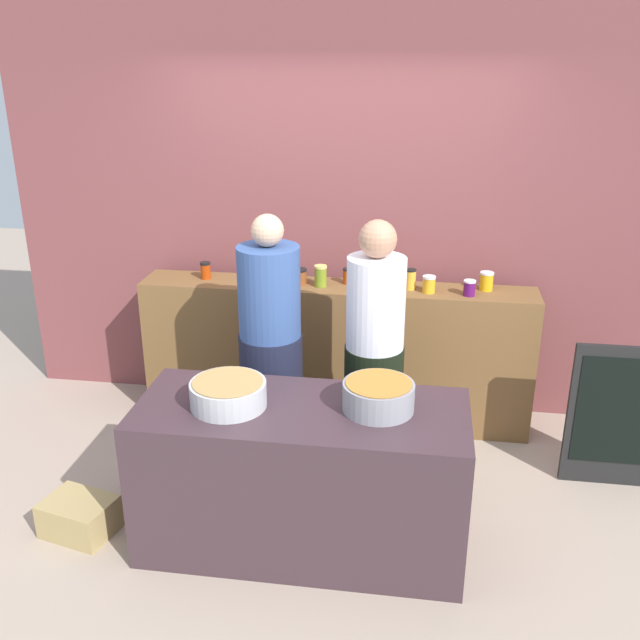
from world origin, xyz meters
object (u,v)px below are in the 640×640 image
(preserve_jar_5, at_px, (411,279))
(preserve_jar_6, at_px, (429,284))
(preserve_jar_2, at_px, (321,276))
(bread_crate, at_px, (79,516))
(preserve_jar_0, at_px, (206,270))
(cooking_pot_center, at_px, (378,396))
(preserve_jar_3, at_px, (348,276))
(cook_in_cap, at_px, (374,368))
(preserve_jar_4, at_px, (368,276))
(cook_with_tongs, at_px, (271,359))
(preserve_jar_1, at_px, (300,276))
(chalkboard_sign, at_px, (616,416))
(preserve_jar_7, at_px, (469,288))
(preserve_jar_8, at_px, (486,281))
(cooking_pot_left, at_px, (228,394))

(preserve_jar_5, relative_size, preserve_jar_6, 1.22)
(preserve_jar_2, xyz_separation_m, bread_crate, (-1.13, -1.48, -0.98))
(preserve_jar_0, height_order, cooking_pot_center, preserve_jar_0)
(preserve_jar_3, bearing_deg, preserve_jar_0, -177.94)
(preserve_jar_5, xyz_separation_m, bread_crate, (-1.74, -1.51, -0.98))
(preserve_jar_0, distance_m, cook_in_cap, 1.48)
(preserve_jar_4, distance_m, cook_with_tongs, 0.96)
(preserve_jar_1, relative_size, preserve_jar_2, 0.76)
(cooking_pot_center, bearing_deg, cook_in_cap, 96.06)
(preserve_jar_5, relative_size, chalkboard_sign, 0.15)
(preserve_jar_0, bearing_deg, cook_with_tongs, -48.55)
(cooking_pot_center, bearing_deg, bread_crate, -174.89)
(preserve_jar_7, bearing_deg, preserve_jar_3, 171.01)
(preserve_jar_5, bearing_deg, cook_in_cap, -104.13)
(cook_in_cap, bearing_deg, preserve_jar_6, 65.53)
(cook_in_cap, bearing_deg, preserve_jar_8, 48.63)
(preserve_jar_1, distance_m, preserve_jar_3, 0.33)
(preserve_jar_5, bearing_deg, bread_crate, -139.00)
(bread_crate, relative_size, chalkboard_sign, 0.41)
(preserve_jar_5, xyz_separation_m, chalkboard_sign, (1.27, -0.58, -0.62))
(preserve_jar_3, height_order, preserve_jar_8, preserve_jar_8)
(cooking_pot_center, xyz_separation_m, chalkboard_sign, (1.38, 0.79, -0.43))
(preserve_jar_6, xyz_separation_m, cook_in_cap, (-0.30, -0.66, -0.32))
(bread_crate, height_order, chalkboard_sign, chalkboard_sign)
(cook_with_tongs, height_order, cook_in_cap, same)
(preserve_jar_4, distance_m, cook_in_cap, 0.85)
(preserve_jar_0, xyz_separation_m, chalkboard_sign, (2.69, -0.59, -0.61))
(preserve_jar_3, relative_size, cook_with_tongs, 0.07)
(preserve_jar_1, distance_m, cook_in_cap, 0.96)
(chalkboard_sign, bearing_deg, cook_in_cap, -174.43)
(bread_crate, bearing_deg, cook_with_tongs, 42.52)
(preserve_jar_4, bearing_deg, preserve_jar_2, -163.77)
(preserve_jar_2, xyz_separation_m, preserve_jar_5, (0.60, 0.03, -0.00))
(preserve_jar_0, bearing_deg, preserve_jar_1, -2.26)
(preserve_jar_2, xyz_separation_m, preserve_jar_3, (0.18, 0.08, -0.02))
(cooking_pot_left, xyz_separation_m, bread_crate, (-0.87, -0.07, -0.79))
(cooking_pot_left, bearing_deg, preserve_jar_6, 54.43)
(cooking_pot_center, bearing_deg, cook_with_tongs, 135.27)
(preserve_jar_5, distance_m, chalkboard_sign, 1.52)
(preserve_jar_1, xyz_separation_m, cooking_pot_left, (-0.12, -1.43, -0.18))
(cooking_pot_left, bearing_deg, preserve_jar_4, 68.82)
(preserve_jar_2, height_order, bread_crate, preserve_jar_2)
(preserve_jar_2, bearing_deg, cooking_pot_left, -100.67)
(preserve_jar_0, xyz_separation_m, preserve_jar_1, (0.67, -0.03, -0.00))
(preserve_jar_6, bearing_deg, preserve_jar_8, 15.91)
(cook_in_cap, distance_m, chalkboard_sign, 1.48)
(preserve_jar_0, bearing_deg, preserve_jar_5, -0.72)
(preserve_jar_1, xyz_separation_m, preserve_jar_2, (0.14, -0.02, 0.02))
(preserve_jar_1, height_order, chalkboard_sign, preserve_jar_1)
(cooking_pot_center, bearing_deg, preserve_jar_5, 85.30)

